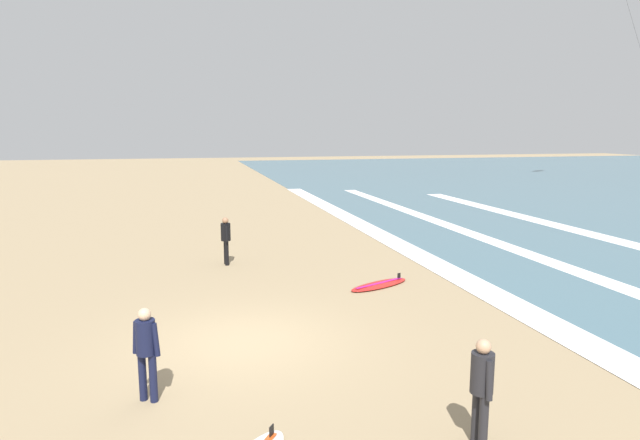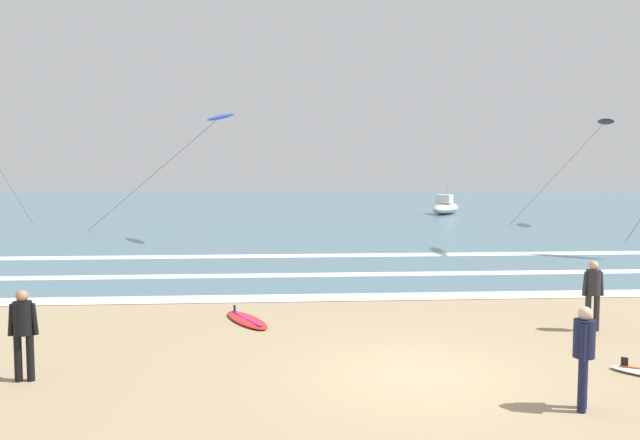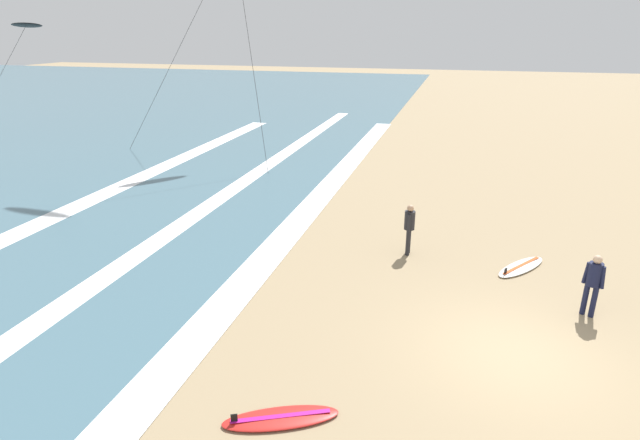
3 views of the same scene
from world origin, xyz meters
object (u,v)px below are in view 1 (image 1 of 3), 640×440
Objects in this scene: surfer_mid_group at (226,236)px; surfboard_foreground_flat at (379,285)px; surfer_left_far at (146,346)px; surfer_foreground_main at (482,383)px.

surfer_mid_group is 5.54m from surfboard_foreground_flat.
surfer_mid_group is 1.00× the size of surfer_left_far.
surfer_mid_group is 9.20m from surfer_left_far.
surfer_foreground_main and surfer_left_far have the same top height.
surfer_foreground_main is (11.50, 2.67, 0.00)m from surfer_mid_group.
surfer_mid_group is 1.00× the size of surfer_foreground_main.
surfer_left_far is 8.12m from surfboard_foreground_flat.
surfer_left_far is 0.74× the size of surfboard_foreground_flat.
surfer_left_far reaches higher than surfboard_foreground_flat.
surfer_foreground_main is 5.25m from surfer_left_far.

